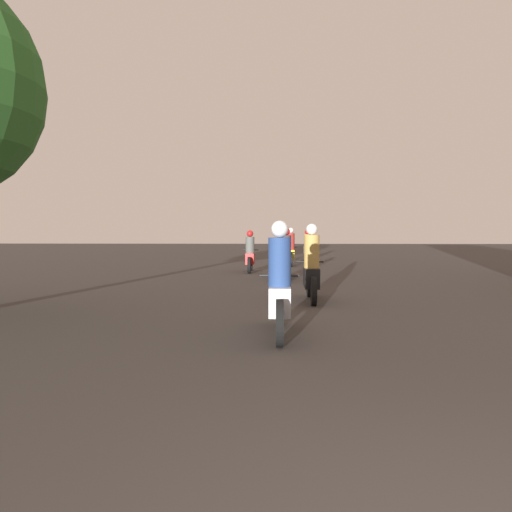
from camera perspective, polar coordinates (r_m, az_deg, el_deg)
name	(u,v)px	position (r m, az deg, el deg)	size (l,w,h in m)	color
motorcycle_silver	(280,290)	(7.09, 2.71, -3.92)	(0.60, 2.01, 1.64)	black
motorcycle_black	(311,271)	(10.67, 6.35, -1.69)	(0.60, 1.99, 1.65)	black
motorcycle_blue	(286,259)	(15.45, 3.44, -0.31)	(0.60, 2.10, 1.61)	black
motorcycle_red	(250,255)	(18.28, -0.68, 0.06)	(0.60, 1.90, 1.53)	black
motorcycle_yellow	(291,251)	(21.70, 4.00, 0.60)	(0.60, 2.08, 1.66)	black
motorcycle_white	(307,248)	(26.73, 5.84, 0.95)	(0.60, 2.15, 1.58)	black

